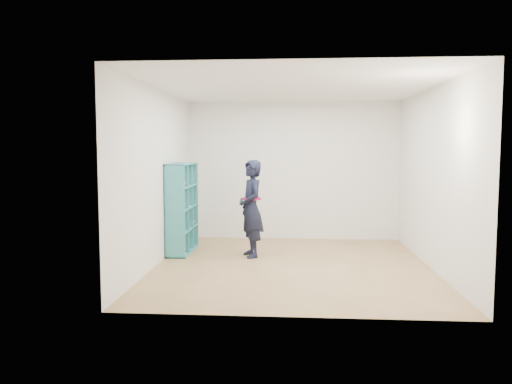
{
  "coord_description": "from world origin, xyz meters",
  "views": [
    {
      "loc": [
        -0.0,
        -7.24,
        1.72
      ],
      "look_at": [
        -0.55,
        0.3,
        1.06
      ],
      "focal_mm": 35.0,
      "sensor_mm": 36.0,
      "label": 1
    }
  ],
  "objects": [
    {
      "name": "wall_back",
      "position": [
        0.0,
        2.25,
        1.3
      ],
      "size": [
        4.0,
        0.02,
        2.6
      ],
      "primitive_type": "cube",
      "color": "silver",
      "rests_on": "floor"
    },
    {
      "name": "wall_front",
      "position": [
        0.0,
        -2.25,
        1.3
      ],
      "size": [
        4.0,
        0.02,
        2.6
      ],
      "primitive_type": "cube",
      "color": "silver",
      "rests_on": "floor"
    },
    {
      "name": "smartphone",
      "position": [
        -0.82,
        0.63,
        0.87
      ],
      "size": [
        0.07,
        0.09,
        0.14
      ],
      "rotation": [
        0.38,
        0.0,
        0.67
      ],
      "color": "silver",
      "rests_on": "person"
    },
    {
      "name": "bookshelf",
      "position": [
        -1.85,
        0.88,
        0.72
      ],
      "size": [
        0.32,
        1.11,
        1.48
      ],
      "color": "#28717D",
      "rests_on": "floor"
    },
    {
      "name": "ceiling",
      "position": [
        0.0,
        0.0,
        2.6
      ],
      "size": [
        4.5,
        4.5,
        0.0
      ],
      "primitive_type": "plane",
      "color": "white",
      "rests_on": "wall_back"
    },
    {
      "name": "person",
      "position": [
        -0.65,
        0.59,
        0.77
      ],
      "size": [
        0.54,
        0.66,
        1.54
      ],
      "rotation": [
        0.0,
        0.0,
        -1.21
      ],
      "color": "black",
      "rests_on": "floor"
    },
    {
      "name": "floor",
      "position": [
        0.0,
        0.0,
        0.0
      ],
      "size": [
        4.5,
        4.5,
        0.0
      ],
      "primitive_type": "plane",
      "color": "olive",
      "rests_on": "ground"
    },
    {
      "name": "wall_left",
      "position": [
        -2.0,
        0.0,
        1.3
      ],
      "size": [
        0.02,
        4.5,
        2.6
      ],
      "primitive_type": "cube",
      "color": "silver",
      "rests_on": "floor"
    },
    {
      "name": "wall_right",
      "position": [
        2.0,
        0.0,
        1.3
      ],
      "size": [
        0.02,
        4.5,
        2.6
      ],
      "primitive_type": "cube",
      "color": "silver",
      "rests_on": "floor"
    }
  ]
}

